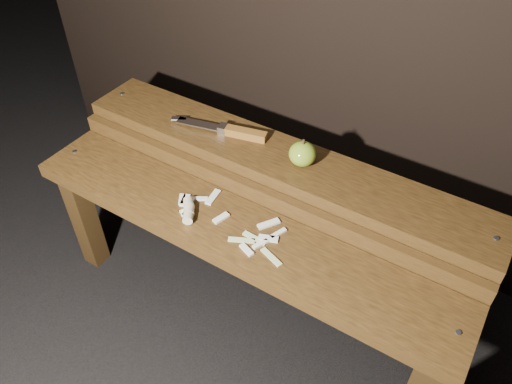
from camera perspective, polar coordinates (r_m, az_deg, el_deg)
The scene contains 6 objects.
ground at distance 1.60m, azimuth -1.18°, elevation -13.16°, with size 60.00×60.00×0.00m, color black.
bench_front_tier at distance 1.29m, azimuth -2.89°, elevation -6.26°, with size 1.20×0.20×0.42m.
bench_rear_tier at distance 1.38m, azimuth 2.34°, elevation 1.43°, with size 1.20×0.21×0.50m.
apple at distance 1.28m, azimuth 5.34°, elevation 4.37°, with size 0.07×0.07×0.08m.
knife at distance 1.39m, azimuth -2.59°, elevation 6.95°, with size 0.29×0.09×0.03m.
apple_scraps at distance 1.26m, azimuth -5.61°, elevation -2.69°, with size 0.35×0.15×0.03m.
Camera 1 is at (0.50, -0.74, 1.33)m, focal length 35.00 mm.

